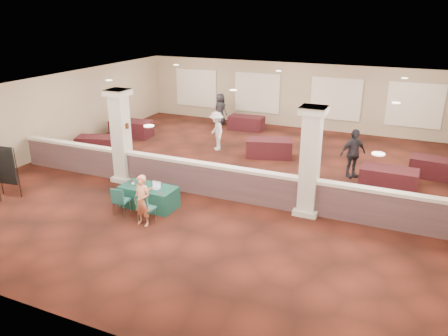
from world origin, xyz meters
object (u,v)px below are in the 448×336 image
at_px(easel_board, 1,165).
at_px(far_table_front_left, 97,144).
at_px(far_table_back_right, 436,168).
at_px(attendee_d, 220,109).
at_px(woman, 142,201).
at_px(attendee_b, 217,131).
at_px(far_table_back_left, 131,129).
at_px(conf_chair_side, 120,199).
at_px(attendee_a, 118,127).
at_px(conf_chair_main, 144,207).
at_px(far_table_front_right, 388,179).
at_px(far_table_front_center, 269,148).
at_px(attendee_c, 353,153).
at_px(near_table, 149,197).
at_px(far_table_back_center, 246,123).

xyz_separation_m(easel_board, far_table_front_left, (-0.49, 5.02, -0.78)).
relative_size(far_table_back_right, attendee_d, 1.08).
relative_size(woman, far_table_back_right, 0.86).
xyz_separation_m(far_table_front_left, attendee_b, (4.50, 2.27, 0.49)).
relative_size(far_table_back_left, attendee_b, 1.15).
height_order(conf_chair_side, attendee_a, attendee_a).
bearing_deg(conf_chair_main, far_table_front_right, 43.22).
bearing_deg(far_table_front_left, far_table_front_center, 18.44).
xyz_separation_m(conf_chair_main, far_table_front_right, (6.04, 5.33, -0.14)).
height_order(far_table_back_right, attendee_a, attendee_a).
bearing_deg(attendee_b, far_table_back_right, 49.53).
bearing_deg(attendee_c, far_table_back_left, 128.31).
height_order(near_table, attendee_a, attendee_a).
height_order(far_table_front_right, far_table_back_center, far_table_front_right).
height_order(far_table_back_center, attendee_a, attendee_a).
bearing_deg(near_table, attendee_c, 45.16).
distance_m(conf_chair_side, easel_board, 4.11).
height_order(woman, attendee_c, attendee_c).
distance_m(far_table_back_left, far_table_back_center, 5.58).
xyz_separation_m(conf_chair_main, attendee_c, (4.74, 6.02, 0.38)).
distance_m(conf_chair_side, far_table_back_left, 8.34).
bearing_deg(far_table_front_right, attendee_b, 166.98).
bearing_deg(attendee_a, far_table_back_left, 71.46).
relative_size(near_table, attendee_d, 1.07).
relative_size(far_table_back_right, attendee_b, 1.04).
bearing_deg(far_table_front_right, woman, -138.10).
distance_m(conf_chair_side, far_table_back_center, 10.30).
relative_size(conf_chair_main, attendee_a, 0.56).
xyz_separation_m(far_table_front_left, far_table_front_center, (6.84, 2.28, 0.04)).
relative_size(near_table, conf_chair_main, 1.99).
relative_size(far_table_front_center, attendee_b, 1.10).
relative_size(attendee_b, attendee_c, 0.93).
xyz_separation_m(conf_chair_main, far_table_front_left, (-5.50, 4.69, -0.18)).
relative_size(far_table_front_left, far_table_back_left, 0.86).
relative_size(near_table, easel_board, 0.98).
distance_m(easel_board, far_table_front_right, 12.43).
bearing_deg(far_table_front_center, far_table_back_center, 123.82).
bearing_deg(easel_board, conf_chair_side, 0.83).
bearing_deg(attendee_c, far_table_front_right, -73.25).
distance_m(near_table, woman, 1.23).
bearing_deg(attendee_c, conf_chair_main, -173.49).
xyz_separation_m(woman, far_table_back_left, (-5.50, 7.25, -0.35)).
bearing_deg(attendee_a, far_table_back_right, -21.34).
distance_m(far_table_front_left, attendee_d, 6.92).
distance_m(far_table_back_center, attendee_a, 6.24).
relative_size(far_table_front_right, attendee_c, 1.03).
bearing_deg(attendee_d, far_table_front_center, 154.62).
distance_m(attendee_c, attendee_d, 8.88).
xyz_separation_m(far_table_front_left, far_table_back_left, (0.00, 2.48, 0.05)).
xyz_separation_m(near_table, conf_chair_main, (0.50, -0.97, 0.18)).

